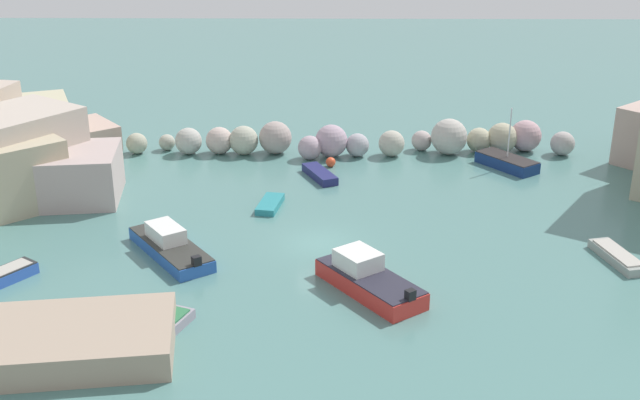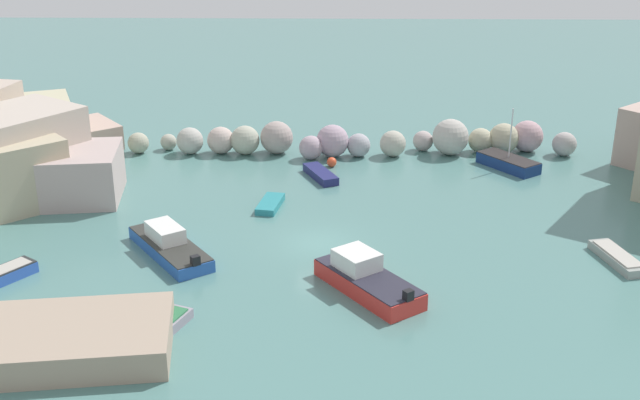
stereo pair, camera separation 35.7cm
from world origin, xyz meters
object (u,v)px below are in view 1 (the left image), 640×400
Objects in this scene: channel_buoy at (331,162)px; moored_boat_1 at (507,162)px; moored_boat_6 at (98,186)px; moored_boat_8 at (162,326)px; stone_dock at (80,340)px; moored_boat_4 at (618,257)px; moored_boat_2 at (270,204)px; moored_boat_7 at (320,174)px; moored_boat_0 at (170,245)px; moored_boat_3 at (368,278)px; moored_boat_5 at (4,276)px.

moored_boat_1 is (12.50, -0.05, 0.08)m from channel_buoy.
moored_boat_6 is 1.04× the size of moored_boat_8.
moored_boat_6 is at bearing 63.71° from moored_boat_1.
stone_dock is 2.10× the size of moored_boat_6.
moored_boat_1 is 1.13× the size of moored_boat_4.
moored_boat_2 is 0.82× the size of moored_boat_7.
moored_boat_4 is (2.85, -14.99, -0.16)m from moored_boat_1.
stone_dock is at bearing 143.44° from moored_boat_8.
moored_boat_1 reaches higher than moored_boat_4.
moored_boat_2 is 20.49m from moored_boat_4.
moored_boat_0 is at bearing -120.95° from channel_buoy.
moored_boat_3 reaches higher than stone_dock.
moored_boat_1 is 17.99m from moored_boat_2.
moored_boat_6 reaches higher than moored_boat_4.
moored_boat_8 is at bearing -0.06° from moored_boat_6.
stone_dock is 27.69m from moored_boat_4.
moored_boat_8 reaches higher than moored_boat_7.
moored_boat_5 reaches higher than moored_boat_2.
moored_boat_8 is at bearing 31.57° from stone_dock.
moored_boat_1 is 28.20m from moored_boat_6.
moored_boat_6 is (-6.51, 9.41, -0.19)m from moored_boat_0.
moored_boat_1 reaches higher than channel_buoy.
stone_dock reaches higher than moored_boat_6.
moored_boat_5 is 10.09m from moored_boat_8.
moored_boat_0 is at bearing 148.82° from moored_boat_5.
moored_boat_8 is at bearing -85.35° from moored_boat_4.
moored_boat_0 is at bearing 10.91° from moored_boat_6.
moored_boat_0 is 25.70m from moored_boat_1.
moored_boat_8 is (7.65, -17.43, -0.08)m from moored_boat_6.
stone_dock is 8.81m from moored_boat_5.
moored_boat_0 is 24.09m from moored_boat_4.
channel_buoy is 0.17× the size of moored_boat_4.
moored_boat_1 is 21.31m from moored_boat_3.
moored_boat_4 is (13.51, 3.46, -0.38)m from moored_boat_3.
stone_dock is 1.25× the size of moored_boat_3.
channel_buoy is at bearing 53.08° from moored_boat_1.
moored_boat_1 is at bearing -66.43° from moored_boat_3.
channel_buoy is 21.50m from moored_boat_4.
channel_buoy is at bearing -30.72° from moored_boat_3.
moored_boat_6 is (-30.59, 9.92, 0.08)m from moored_boat_4.
moored_boat_7 is (9.93, 22.10, -0.40)m from stone_dock.
channel_buoy is 18.61m from moored_boat_3.
moored_boat_6 is at bearing -150.21° from moored_boat_5.
moored_boat_2 is (-16.27, -7.66, -0.22)m from moored_boat_1.
moored_boat_4 is 1.23× the size of moored_boat_5.
moored_boat_7 reaches higher than moored_boat_2.
moored_boat_1 is 15.26m from moored_boat_4.
moored_boat_5 is (-16.52, -17.89, -0.00)m from channel_buoy.
moored_boat_1 is at bearing 76.60° from moored_boat_6.
moored_boat_8 is (-22.94, -7.51, 0.00)m from moored_boat_4.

